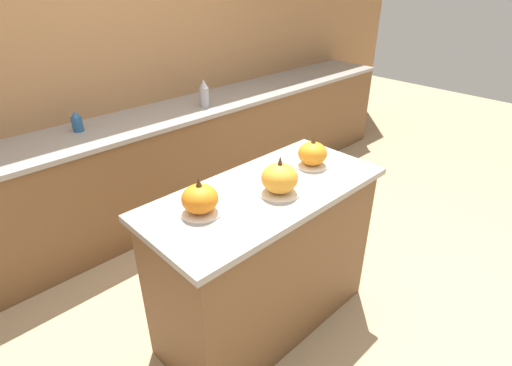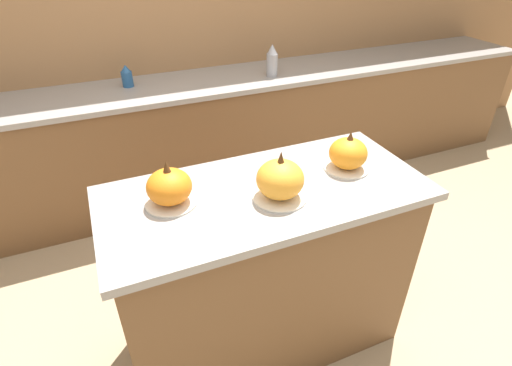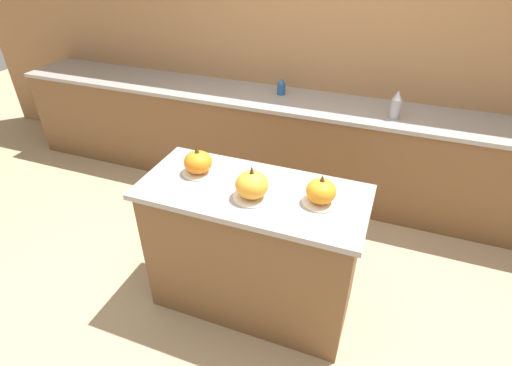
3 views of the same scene
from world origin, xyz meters
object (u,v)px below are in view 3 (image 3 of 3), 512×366
(pumpkin_cake_right, at_px, (321,192))
(bottle_short, at_px, (281,87))
(pumpkin_cake_left, at_px, (198,163))
(pumpkin_cake_center, at_px, (252,186))
(bottle_tall, at_px, (396,105))

(pumpkin_cake_right, xyz_separation_m, bottle_short, (-0.72, 1.56, -0.03))
(pumpkin_cake_right, distance_m, bottle_short, 1.72)
(pumpkin_cake_left, relative_size, pumpkin_cake_right, 1.01)
(pumpkin_cake_center, relative_size, pumpkin_cake_right, 1.08)
(pumpkin_cake_right, bearing_deg, pumpkin_cake_center, -166.76)
(bottle_tall, xyz_separation_m, bottle_short, (-1.00, 0.18, -0.04))
(pumpkin_cake_left, distance_m, pumpkin_cake_right, 0.77)
(pumpkin_cake_left, bearing_deg, pumpkin_cake_center, -17.80)
(pumpkin_cake_left, distance_m, bottle_short, 1.52)
(bottle_tall, bearing_deg, pumpkin_cake_right, -101.57)
(pumpkin_cake_left, xyz_separation_m, bottle_short, (0.05, 1.52, -0.03))
(pumpkin_cake_center, xyz_separation_m, pumpkin_cake_right, (0.37, 0.09, -0.01))
(pumpkin_cake_left, xyz_separation_m, pumpkin_cake_right, (0.77, -0.04, -0.00))
(pumpkin_cake_center, distance_m, bottle_short, 1.69)
(pumpkin_cake_right, xyz_separation_m, bottle_tall, (0.28, 1.38, 0.01))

